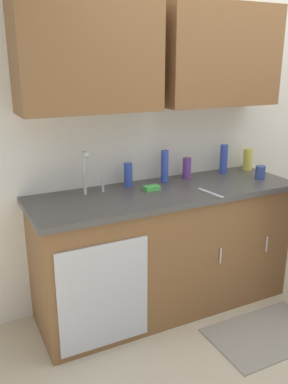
{
  "coord_description": "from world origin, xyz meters",
  "views": [
    {
      "loc": [
        -1.92,
        -1.72,
        1.82
      ],
      "look_at": [
        -0.79,
        0.55,
        1.0
      ],
      "focal_mm": 38.26,
      "sensor_mm": 36.0,
      "label": 1
    }
  ],
  "objects_px": {
    "bottle_water_tall": "(187,168)",
    "cup_by_sink": "(260,173)",
    "bottle_soap": "(128,175)",
    "bottle_cleaner_spray": "(165,166)",
    "sponge": "(152,188)",
    "sink": "(98,202)",
    "bottle_water_short": "(248,159)",
    "knife_on_counter": "(210,193)",
    "bottle_dish_liquid": "(224,159)"
  },
  "relations": [
    {
      "from": "bottle_water_tall",
      "to": "cup_by_sink",
      "type": "height_order",
      "value": "bottle_water_tall"
    },
    {
      "from": "bottle_soap",
      "to": "cup_by_sink",
      "type": "relative_size",
      "value": 1.67
    },
    {
      "from": "bottle_cleaner_spray",
      "to": "sponge",
      "type": "bearing_deg",
      "value": -142.52
    },
    {
      "from": "bottle_soap",
      "to": "sink",
      "type": "bearing_deg",
      "value": -148.88
    },
    {
      "from": "bottle_water_short",
      "to": "cup_by_sink",
      "type": "relative_size",
      "value": 1.73
    },
    {
      "from": "bottle_water_short",
      "to": "cup_by_sink",
      "type": "xyz_separation_m",
      "value": [
        -0.09,
        -0.26,
        -0.04
      ]
    },
    {
      "from": "bottle_cleaner_spray",
      "to": "cup_by_sink",
      "type": "distance_m",
      "value": 0.75
    },
    {
      "from": "bottle_water_short",
      "to": "sponge",
      "type": "xyz_separation_m",
      "value": [
        -0.98,
        -0.14,
        -0.07
      ]
    },
    {
      "from": "bottle_water_short",
      "to": "knife_on_counter",
      "type": "distance_m",
      "value": 0.76
    },
    {
      "from": "sink",
      "to": "bottle_soap",
      "type": "height_order",
      "value": "sink"
    },
    {
      "from": "bottle_cleaner_spray",
      "to": "cup_by_sink",
      "type": "xyz_separation_m",
      "value": [
        0.7,
        -0.26,
        -0.07
      ]
    },
    {
      "from": "bottle_dish_liquid",
      "to": "bottle_water_short",
      "type": "height_order",
      "value": "bottle_dish_liquid"
    },
    {
      "from": "bottle_soap",
      "to": "bottle_water_short",
      "type": "relative_size",
      "value": 0.97
    },
    {
      "from": "bottle_dish_liquid",
      "to": "bottle_water_short",
      "type": "relative_size",
      "value": 1.32
    },
    {
      "from": "sink",
      "to": "bottle_dish_liquid",
      "type": "height_order",
      "value": "sink"
    },
    {
      "from": "knife_on_counter",
      "to": "bottle_water_short",
      "type": "bearing_deg",
      "value": 112.77
    },
    {
      "from": "sink",
      "to": "bottle_water_tall",
      "type": "height_order",
      "value": "sink"
    },
    {
      "from": "bottle_soap",
      "to": "sponge",
      "type": "xyz_separation_m",
      "value": [
        0.11,
        -0.15,
        -0.07
      ]
    },
    {
      "from": "sink",
      "to": "bottle_cleaner_spray",
      "type": "distance_m",
      "value": 0.64
    },
    {
      "from": "bottle_dish_liquid",
      "to": "sponge",
      "type": "height_order",
      "value": "bottle_dish_liquid"
    },
    {
      "from": "sink",
      "to": "bottle_water_tall",
      "type": "relative_size",
      "value": 3.06
    },
    {
      "from": "bottle_soap",
      "to": "cup_by_sink",
      "type": "xyz_separation_m",
      "value": [
        1.0,
        -0.28,
        -0.03
      ]
    },
    {
      "from": "bottle_cleaner_spray",
      "to": "knife_on_counter",
      "type": "relative_size",
      "value": 1.01
    },
    {
      "from": "bottle_cleaner_spray",
      "to": "bottle_water_tall",
      "type": "xyz_separation_m",
      "value": [
        0.2,
        0.0,
        -0.04
      ]
    },
    {
      "from": "bottle_water_tall",
      "to": "cup_by_sink",
      "type": "xyz_separation_m",
      "value": [
        0.5,
        -0.27,
        -0.03
      ]
    },
    {
      "from": "bottle_dish_liquid",
      "to": "bottle_soap",
      "type": "xyz_separation_m",
      "value": [
        -0.84,
        0.01,
        -0.03
      ]
    },
    {
      "from": "sink",
      "to": "knife_on_counter",
      "type": "distance_m",
      "value": 0.78
    },
    {
      "from": "bottle_cleaner_spray",
      "to": "knife_on_counter",
      "type": "bearing_deg",
      "value": -68.91
    },
    {
      "from": "cup_by_sink",
      "to": "knife_on_counter",
      "type": "xyz_separation_m",
      "value": [
        -0.55,
        -0.12,
        -0.05
      ]
    },
    {
      "from": "bottle_dish_liquid",
      "to": "bottle_water_short",
      "type": "distance_m",
      "value": 0.25
    },
    {
      "from": "sink",
      "to": "sponge",
      "type": "height_order",
      "value": "sink"
    },
    {
      "from": "bottle_dish_liquid",
      "to": "cup_by_sink",
      "type": "relative_size",
      "value": 2.28
    },
    {
      "from": "sponge",
      "to": "sink",
      "type": "bearing_deg",
      "value": -176.01
    },
    {
      "from": "bottle_dish_liquid",
      "to": "sponge",
      "type": "distance_m",
      "value": 0.75
    },
    {
      "from": "bottle_dish_liquid",
      "to": "bottle_cleaner_spray",
      "type": "bearing_deg",
      "value": -179.57
    },
    {
      "from": "sink",
      "to": "cup_by_sink",
      "type": "distance_m",
      "value": 1.31
    },
    {
      "from": "bottle_dish_liquid",
      "to": "knife_on_counter",
      "type": "xyz_separation_m",
      "value": [
        -0.4,
        -0.39,
        -0.12
      ]
    },
    {
      "from": "bottle_dish_liquid",
      "to": "bottle_water_tall",
      "type": "distance_m",
      "value": 0.35
    },
    {
      "from": "bottle_cleaner_spray",
      "to": "bottle_soap",
      "type": "bearing_deg",
      "value": 177.03
    },
    {
      "from": "bottle_soap",
      "to": "knife_on_counter",
      "type": "distance_m",
      "value": 0.6
    },
    {
      "from": "sink",
      "to": "bottle_soap",
      "type": "distance_m",
      "value": 0.37
    },
    {
      "from": "bottle_cleaner_spray",
      "to": "cup_by_sink",
      "type": "bearing_deg",
      "value": -20.43
    },
    {
      "from": "knife_on_counter",
      "to": "sponge",
      "type": "distance_m",
      "value": 0.41
    },
    {
      "from": "bottle_cleaner_spray",
      "to": "knife_on_counter",
      "type": "distance_m",
      "value": 0.43
    },
    {
      "from": "bottle_water_short",
      "to": "sponge",
      "type": "bearing_deg",
      "value": -171.71
    },
    {
      "from": "bottle_cleaner_spray",
      "to": "cup_by_sink",
      "type": "relative_size",
      "value": 2.34
    },
    {
      "from": "cup_by_sink",
      "to": "bottle_water_short",
      "type": "bearing_deg",
      "value": 70.29
    },
    {
      "from": "bottle_cleaner_spray",
      "to": "bottle_dish_liquid",
      "type": "xyz_separation_m",
      "value": [
        0.55,
        0.0,
        -0.0
      ]
    },
    {
      "from": "bottle_dish_liquid",
      "to": "bottle_water_tall",
      "type": "height_order",
      "value": "bottle_dish_liquid"
    },
    {
      "from": "bottle_dish_liquid",
      "to": "knife_on_counter",
      "type": "height_order",
      "value": "bottle_dish_liquid"
    }
  ]
}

